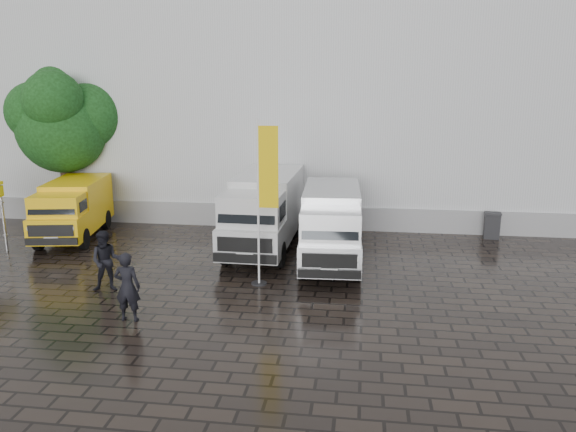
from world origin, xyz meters
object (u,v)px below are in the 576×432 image
object	(u,v)px
person_tent	(106,261)
flagpole	(264,194)
van_white	(264,213)
van_silver	(331,227)
wheelie_bin	(492,225)
van_yellow	(73,211)
person_front	(127,287)

from	to	relation	value
person_tent	flagpole	bearing A→B (deg)	-1.48
van_white	person_tent	xyz separation A→B (m)	(-3.99, -5.01, -0.46)
van_silver	wheelie_bin	distance (m)	7.56
van_white	van_silver	world-z (taller)	van_white
flagpole	wheelie_bin	xyz separation A→B (m)	(8.27, 6.60, -2.38)
van_yellow	van_white	xyz separation A→B (m)	(7.97, -0.44, 0.25)
van_white	person_tent	bearing A→B (deg)	-127.41
van_silver	flagpole	world-z (taller)	flagpole
van_yellow	van_white	world-z (taller)	van_white
van_yellow	person_tent	world-z (taller)	van_yellow
person_front	van_white	bearing A→B (deg)	-110.75
van_white	wheelie_bin	bearing A→B (deg)	18.37
flagpole	person_front	xyz separation A→B (m)	(-3.13, -3.21, -1.96)
van_yellow	person_front	world-z (taller)	van_yellow
wheelie_bin	person_front	bearing A→B (deg)	-130.49
flagpole	person_tent	world-z (taller)	flagpole
van_white	flagpole	size ratio (longest dim) A/B	1.25
van_silver	person_tent	xyz separation A→B (m)	(-6.60, -3.74, -0.33)
van_yellow	person_front	xyz separation A→B (m)	(5.53, -7.48, -0.20)
wheelie_bin	person_front	world-z (taller)	person_front
flagpole	person_front	bearing A→B (deg)	-134.24
person_front	person_tent	bearing A→B (deg)	-54.16
van_white	van_silver	bearing A→B (deg)	-24.80
van_yellow	van_white	size ratio (longest dim) A/B	0.77
van_yellow	wheelie_bin	xyz separation A→B (m)	(16.92, 2.33, -0.62)
van_yellow	wheelie_bin	distance (m)	17.10
person_tent	wheelie_bin	bearing A→B (deg)	15.37
person_tent	person_front	bearing A→B (deg)	-68.14
van_yellow	wheelie_bin	size ratio (longest dim) A/B	4.67
van_silver	wheelie_bin	xyz separation A→B (m)	(6.35, 4.04, -0.74)
flagpole	van_white	bearing A→B (deg)	100.21
van_white	person_tent	distance (m)	6.42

